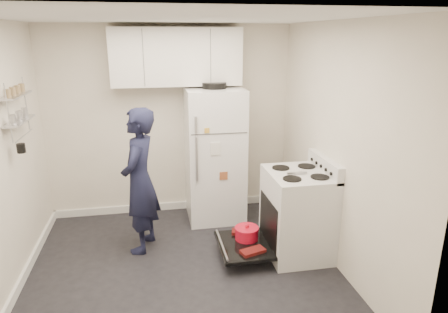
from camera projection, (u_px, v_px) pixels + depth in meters
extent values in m
cube|color=black|center=(184.00, 271.00, 4.16)|extent=(3.20, 3.20, 0.01)
cube|color=white|center=(175.00, 18.00, 3.43)|extent=(3.20, 3.20, 0.01)
cube|color=beige|center=(170.00, 122.00, 5.30)|extent=(3.20, 0.01, 2.50)
cube|color=beige|center=(203.00, 236.00, 2.29)|extent=(3.20, 0.01, 2.50)
cube|color=beige|center=(337.00, 148.00, 4.08)|extent=(0.01, 3.20, 2.50)
cube|color=white|center=(20.00, 284.00, 3.86)|extent=(0.03, 3.20, 0.10)
cube|color=white|center=(174.00, 206.00, 5.63)|extent=(3.20, 0.03, 0.10)
cube|color=silver|center=(297.00, 215.00, 4.39)|extent=(0.65, 0.76, 0.92)
cube|color=black|center=(291.00, 220.00, 4.40)|extent=(0.53, 0.60, 0.52)
cube|color=orange|center=(314.00, 218.00, 4.45)|extent=(0.02, 0.56, 0.46)
cylinder|color=black|center=(294.00, 234.00, 4.46)|extent=(0.34, 0.34, 0.02)
cube|color=silver|center=(325.00, 166.00, 4.28)|extent=(0.08, 0.76, 0.18)
cube|color=silver|center=(299.00, 174.00, 4.25)|extent=(0.65, 0.76, 0.03)
cube|color=#B2B2B7|center=(297.00, 173.00, 4.19)|extent=(0.22, 0.03, 0.01)
cube|color=black|center=(244.00, 245.00, 4.38)|extent=(0.55, 0.70, 0.03)
cylinder|color=#B2B2B7|center=(222.00, 244.00, 4.32)|extent=(0.02, 0.66, 0.02)
cylinder|color=red|center=(247.00, 234.00, 4.47)|extent=(0.26, 0.26, 0.12)
cylinder|color=red|center=(247.00, 228.00, 4.45)|extent=(0.27, 0.27, 0.02)
sphere|color=red|center=(247.00, 226.00, 4.44)|extent=(0.04, 0.04, 0.04)
cube|color=maroon|center=(253.00, 251.00, 4.19)|extent=(0.29, 0.20, 0.04)
cube|color=maroon|center=(243.00, 232.00, 4.60)|extent=(0.29, 0.19, 0.04)
cube|color=white|center=(215.00, 155.00, 5.18)|extent=(0.72, 0.70, 1.73)
cube|color=#4C4C4C|center=(219.00, 134.00, 4.74)|extent=(0.68, 0.01, 0.01)
cube|color=#B2B2B7|center=(196.00, 125.00, 4.64)|extent=(0.03, 0.03, 0.20)
cube|color=#B2B2B7|center=(197.00, 159.00, 4.76)|extent=(0.03, 0.03, 0.55)
cylinder|color=black|center=(214.00, 86.00, 4.92)|extent=(0.30, 0.30, 0.07)
cube|color=#9D532D|center=(224.00, 176.00, 4.90)|extent=(0.10, 0.01, 0.10)
cube|color=gold|center=(207.00, 131.00, 4.69)|extent=(0.06, 0.01, 0.06)
cube|color=white|center=(215.00, 149.00, 4.78)|extent=(0.12, 0.01, 0.16)
cube|color=silver|center=(176.00, 57.00, 4.91)|extent=(1.60, 0.33, 0.70)
cube|color=#B2B2B7|center=(16.00, 95.00, 3.83)|extent=(0.14, 0.60, 0.02)
cube|color=#B2B2B7|center=(20.00, 121.00, 3.91)|extent=(0.14, 0.60, 0.02)
cylinder|color=black|center=(21.00, 148.00, 3.81)|extent=(0.08, 0.08, 0.09)
imported|color=black|center=(140.00, 181.00, 4.39)|extent=(0.55, 0.68, 1.63)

